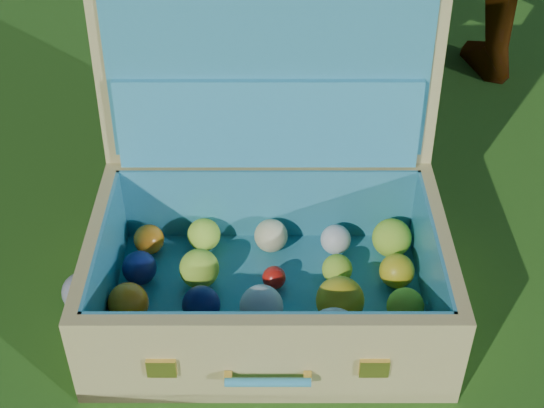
# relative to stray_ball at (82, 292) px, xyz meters

# --- Properties ---
(ground) EXTENTS (60.00, 60.00, 0.00)m
(ground) POSITION_rel_stray_ball_xyz_m (0.56, 0.10, -0.04)
(ground) COLOR #215114
(ground) RESTS_ON ground
(stray_ball) EXTENTS (0.08, 0.08, 0.08)m
(stray_ball) POSITION_rel_stray_ball_xyz_m (0.00, 0.00, 0.00)
(stray_ball) COLOR teal
(stray_ball) RESTS_ON ground
(suitcase) EXTENTS (0.71, 0.58, 0.64)m
(suitcase) POSITION_rel_stray_ball_xyz_m (0.36, 0.10, 0.14)
(suitcase) COLOR tan
(suitcase) RESTS_ON ground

